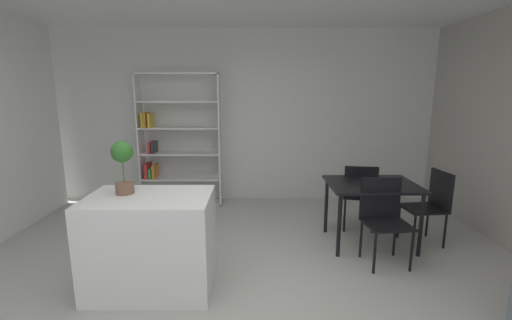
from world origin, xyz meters
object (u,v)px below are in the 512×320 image
dining_chair_window_side (431,201)px  dining_table (372,190)px  potted_plant_on_island (123,162)px  dining_chair_far (359,191)px  dining_chair_near (383,213)px  kitchen_island (152,242)px  open_bookshelf (175,142)px

dining_chair_window_side → dining_table: bearing=-95.2°
potted_plant_on_island → dining_table: 2.79m
dining_chair_far → dining_chair_near: bearing=98.7°
potted_plant_on_island → dining_chair_near: potted_plant_on_island is taller
kitchen_island → dining_chair_far: bearing=30.2°
kitchen_island → dining_table: (2.36, 0.94, 0.22)m
open_bookshelf → dining_table: bearing=-29.8°
open_bookshelf → dining_chair_far: 2.91m
dining_chair_window_side → dining_chair_near: (-0.74, -0.44, 0.02)m
open_bookshelf → dining_table: open_bookshelf is taller
potted_plant_on_island → open_bookshelf: size_ratio=0.23×
open_bookshelf → potted_plant_on_island: bearing=-88.4°
kitchen_island → dining_chair_near: size_ratio=1.22×
kitchen_island → potted_plant_on_island: size_ratio=2.28×
dining_chair_far → open_bookshelf: bearing=-14.2°
kitchen_island → dining_chair_window_side: bearing=17.1°
dining_chair_window_side → dining_chair_far: bearing=-124.9°
kitchen_island → dining_table: 2.55m
potted_plant_on_island → dining_chair_window_side: bearing=14.7°
dining_chair_window_side → kitchen_island: bearing=-79.0°
dining_chair_window_side → dining_chair_far: (-0.75, 0.41, 0.01)m
dining_table → dining_chair_window_side: size_ratio=1.15×
dining_chair_window_side → potted_plant_on_island: bearing=-81.3°
open_bookshelf → dining_chair_far: size_ratio=2.36×
kitchen_island → open_bookshelf: open_bookshelf is taller
kitchen_island → dining_chair_near: dining_chair_near is taller
potted_plant_on_island → open_bookshelf: bearing=91.6°
dining_chair_window_side → dining_chair_near: size_ratio=0.99×
dining_table → dining_chair_far: dining_chair_far is taller
kitchen_island → dining_chair_near: 2.41m
kitchen_island → dining_table: bearing=21.7°
kitchen_island → open_bookshelf: bearing=97.1°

